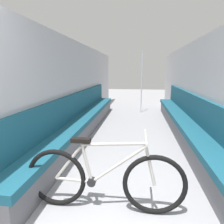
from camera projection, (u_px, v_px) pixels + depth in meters
wall_left at (73, 88)px, 4.65m from camera, size 0.10×10.28×2.14m
wall_right at (198, 89)px, 4.29m from camera, size 0.10×10.28×2.14m
bench_seat_row_left at (83, 121)px, 4.67m from camera, size 0.43×6.07×0.96m
bench_seat_row_right at (186, 124)px, 4.36m from camera, size 0.43×6.07×0.96m
bicycle at (104, 179)px, 2.09m from camera, size 1.70×0.46×0.85m
grab_pole_near at (142, 83)px, 6.96m from camera, size 0.08×0.08×2.12m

